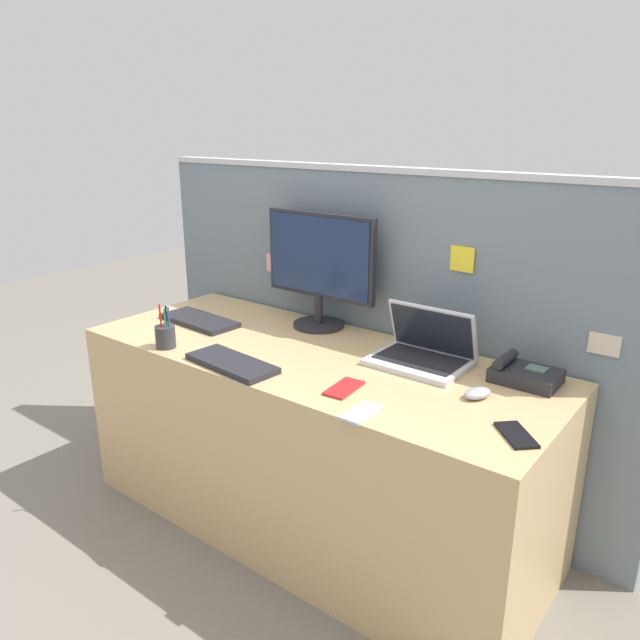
# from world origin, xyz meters

# --- Properties ---
(ground_plane) EXTENTS (10.00, 10.00, 0.00)m
(ground_plane) POSITION_xyz_m (0.00, 0.00, 0.00)
(ground_plane) COLOR slate
(desk) EXTENTS (1.87, 0.73, 0.75)m
(desk) POSITION_xyz_m (0.00, 0.00, 0.37)
(desk) COLOR tan
(desk) RESTS_ON ground_plane
(cubicle_divider) EXTENTS (2.30, 0.08, 1.42)m
(cubicle_divider) POSITION_xyz_m (0.00, 0.40, 0.71)
(cubicle_divider) COLOR slate
(cubicle_divider) RESTS_ON ground_plane
(desktop_monitor) EXTENTS (0.53, 0.22, 0.48)m
(desktop_monitor) POSITION_xyz_m (-0.18, 0.28, 1.02)
(desktop_monitor) COLOR #232328
(desktop_monitor) RESTS_ON desk
(laptop) EXTENTS (0.34, 0.26, 0.20)m
(laptop) POSITION_xyz_m (0.38, 0.18, 0.80)
(laptop) COLOR silver
(laptop) RESTS_ON desk
(desk_phone) EXTENTS (0.21, 0.16, 0.08)m
(desk_phone) POSITION_xyz_m (0.73, 0.23, 0.78)
(desk_phone) COLOR #232328
(desk_phone) RESTS_ON desk
(keyboard_main) EXTENTS (0.37, 0.18, 0.02)m
(keyboard_main) POSITION_xyz_m (-0.15, -0.27, 0.76)
(keyboard_main) COLOR #232328
(keyboard_main) RESTS_ON desk
(keyboard_spare) EXTENTS (0.38, 0.18, 0.02)m
(keyboard_spare) POSITION_xyz_m (-0.62, -0.01, 0.76)
(keyboard_spare) COLOR #232328
(keyboard_spare) RESTS_ON desk
(computer_mouse_right_hand) EXTENTS (0.09, 0.11, 0.03)m
(computer_mouse_right_hand) POSITION_xyz_m (0.66, 0.01, 0.76)
(computer_mouse_right_hand) COLOR #9EA0A8
(computer_mouse_right_hand) RESTS_ON desk
(pen_cup) EXTENTS (0.08, 0.08, 0.18)m
(pen_cup) POSITION_xyz_m (-0.49, -0.29, 0.79)
(pen_cup) COLOR #333338
(pen_cup) RESTS_ON desk
(cell_phone_red_case) EXTENTS (0.09, 0.16, 0.01)m
(cell_phone_red_case) POSITION_xyz_m (0.29, -0.19, 0.75)
(cell_phone_red_case) COLOR #B22323
(cell_phone_red_case) RESTS_ON desk
(cell_phone_black_slab) EXTENTS (0.16, 0.16, 0.01)m
(cell_phone_black_slab) POSITION_xyz_m (0.85, -0.15, 0.75)
(cell_phone_black_slab) COLOR black
(cell_phone_black_slab) RESTS_ON desk
(cell_phone_silver_slab) EXTENTS (0.07, 0.14, 0.01)m
(cell_phone_silver_slab) POSITION_xyz_m (0.43, -0.30, 0.75)
(cell_phone_silver_slab) COLOR #B7BAC1
(cell_phone_silver_slab) RESTS_ON desk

